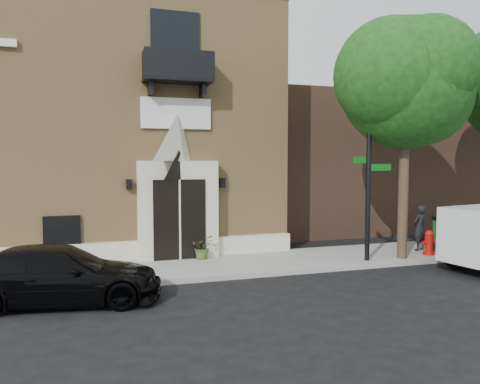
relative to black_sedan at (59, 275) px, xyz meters
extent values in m
plane|color=black|center=(4.45, 0.83, -0.68)|extent=(120.00, 120.00, 0.00)
cube|color=gray|center=(5.45, 2.33, -0.61)|extent=(42.00, 3.00, 0.15)
cube|color=tan|center=(1.45, 8.83, 3.82)|extent=(12.00, 10.00, 9.00)
cube|color=black|center=(1.45, 8.83, 8.47)|extent=(12.20, 10.20, 0.30)
cube|color=beige|center=(1.45, 3.71, -0.23)|extent=(12.00, 0.30, 0.60)
cube|color=beige|center=(3.45, 3.58, 1.07)|extent=(2.60, 0.55, 3.20)
pyramid|color=beige|center=(3.45, 3.58, 3.42)|extent=(2.60, 0.55, 1.50)
cube|color=black|center=(3.45, 3.29, 0.77)|extent=(1.70, 0.06, 2.60)
cube|color=beige|center=(3.45, 3.25, 0.77)|extent=(0.06, 0.04, 2.60)
cube|color=white|center=(3.45, 3.77, 4.22)|extent=(2.30, 0.10, 1.00)
cube|color=black|center=(3.45, 3.38, 5.22)|extent=(2.20, 0.90, 0.10)
cube|color=black|center=(3.45, 2.95, 5.67)|extent=(2.20, 0.06, 0.90)
cube|color=black|center=(2.40, 3.38, 5.67)|extent=(0.06, 0.90, 0.90)
cube|color=black|center=(4.50, 3.38, 5.67)|extent=(0.06, 0.90, 0.90)
cube|color=black|center=(3.45, 3.80, 6.42)|extent=(1.60, 0.08, 2.20)
cube|color=black|center=(-0.15, 3.78, 0.47)|extent=(1.10, 0.10, 1.00)
cube|color=orange|center=(-0.15, 3.81, 0.47)|extent=(0.85, 0.06, 0.75)
cube|color=black|center=(1.90, 3.71, 1.92)|extent=(0.18, 0.18, 0.32)
cube|color=black|center=(5.00, 3.71, 1.92)|extent=(0.18, 0.18, 0.32)
cube|color=brown|center=(16.45, 9.83, 2.52)|extent=(18.00, 8.00, 6.40)
cylinder|color=#38281C|center=(10.45, 1.28, 1.57)|extent=(0.32, 0.32, 4.20)
sphere|color=#113A10|center=(10.45, 1.28, 5.14)|extent=(4.20, 4.20, 4.20)
sphere|color=#113A10|center=(11.25, 1.58, 4.84)|extent=(3.36, 3.36, 3.36)
sphere|color=#113A10|center=(9.75, 1.08, 5.34)|extent=(3.57, 3.57, 3.57)
sphere|color=#113A10|center=(10.65, 0.58, 5.54)|extent=(3.15, 3.15, 3.15)
imported|color=black|center=(0.00, 0.00, 0.00)|extent=(4.93, 2.52, 1.37)
cylinder|color=black|center=(11.54, 0.09, -0.32)|extent=(0.76, 0.37, 0.73)
cylinder|color=black|center=(9.18, 1.35, 2.36)|extent=(0.15, 0.15, 5.78)
cube|color=#096114|center=(9.61, 1.36, 2.45)|extent=(0.82, 0.07, 0.21)
cube|color=#096114|center=(9.16, 1.78, 2.69)|extent=(0.07, 0.82, 0.21)
cylinder|color=#B70F0C|center=(11.67, 1.46, -0.49)|extent=(0.39, 0.39, 0.09)
cylinder|color=#B70F0C|center=(11.67, 1.46, -0.15)|extent=(0.28, 0.28, 0.59)
sphere|color=#B70F0C|center=(11.67, 1.46, 0.17)|extent=(0.28, 0.28, 0.28)
cylinder|color=#B70F0C|center=(11.67, 1.46, -0.11)|extent=(0.48, 0.13, 0.13)
cube|color=#0F3716|center=(13.10, 1.42, 0.04)|extent=(1.98, 1.24, 1.15)
cube|color=black|center=(13.10, 1.42, 0.66)|extent=(2.03, 1.29, 0.13)
imported|color=#445E27|center=(4.17, 3.16, -0.14)|extent=(0.73, 0.64, 0.80)
imported|color=black|center=(11.87, 2.20, 0.27)|extent=(0.68, 0.56, 1.61)
imported|color=#2E261F|center=(13.22, 2.14, 0.30)|extent=(0.76, 0.90, 1.66)
camera|label=1|loc=(0.78, -11.59, 2.71)|focal=35.00mm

